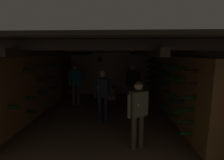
{
  "coord_description": "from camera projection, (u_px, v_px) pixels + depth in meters",
  "views": [
    {
      "loc": [
        0.49,
        -5.23,
        2.14
      ],
      "look_at": [
        0.23,
        -0.15,
        1.3
      ],
      "focal_mm": 26.1,
      "sensor_mm": 36.0,
      "label": 1
    }
  ],
  "objects": [
    {
      "name": "ground_plane",
      "position": [
        105.0,
        117.0,
        5.53
      ],
      "size": [
        8.4,
        8.4,
        0.0
      ],
      "primitive_type": "plane",
      "color": "#8C7051"
    },
    {
      "name": "room_shell",
      "position": [
        106.0,
        75.0,
        5.57
      ],
      "size": [
        4.72,
        6.52,
        2.41
      ],
      "color": "beige",
      "rests_on": "ground_plane"
    },
    {
      "name": "wine_crate_stack",
      "position": [
        110.0,
        93.0,
        7.53
      ],
      "size": [
        0.52,
        0.35,
        0.6
      ],
      "color": "brown",
      "rests_on": "ground_plane"
    },
    {
      "name": "display_bottle",
      "position": [
        108.0,
        84.0,
        7.4
      ],
      "size": [
        0.08,
        0.08,
        0.35
      ],
      "color": "#0F2838",
      "rests_on": "wine_crate_stack"
    },
    {
      "name": "person_host_center",
      "position": [
        103.0,
        92.0,
        4.97
      ],
      "size": [
        0.54,
        0.32,
        1.62
      ],
      "color": "#232D4C",
      "rests_on": "ground_plane"
    },
    {
      "name": "person_guest_far_left",
      "position": [
        75.0,
        81.0,
        6.6
      ],
      "size": [
        0.45,
        0.44,
        1.71
      ],
      "color": "brown",
      "rests_on": "ground_plane"
    },
    {
      "name": "person_guest_near_right",
      "position": [
        138.0,
        109.0,
        3.58
      ],
      "size": [
        0.49,
        0.43,
        1.55
      ],
      "color": "brown",
      "rests_on": "ground_plane"
    },
    {
      "name": "person_guest_far_right",
      "position": [
        133.0,
        81.0,
        6.44
      ],
      "size": [
        0.53,
        0.33,
        1.71
      ],
      "color": "#4C473D",
      "rests_on": "ground_plane"
    }
  ]
}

